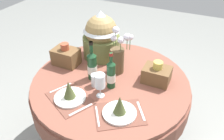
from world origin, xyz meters
TOP-DOWN VIEW (x-y plane):
  - ground at (0.00, 0.00)m, footprint 8.00×8.00m
  - dining_table at (0.00, 0.00)m, footprint 1.35×1.35m
  - place_setting_left at (-0.18, -0.34)m, footprint 0.42×0.39m
  - place_setting_right at (0.23, -0.33)m, footprint 0.43×0.41m
  - flower_vase at (0.00, 0.14)m, footprint 0.20×0.14m
  - wine_bottle_left at (-0.15, -0.04)m, footprint 0.08×0.08m
  - wine_bottle_centre at (0.04, -0.08)m, footprint 0.07×0.07m
  - wine_glass_right at (0.02, -0.22)m, footprint 0.08×0.08m
  - tumbler_mid at (-0.08, -0.12)m, footprint 0.07×0.07m
  - gift_tub_back_left at (-0.25, 0.32)m, footprint 0.35×0.35m
  - woven_basket_side_left at (-0.47, 0.06)m, footprint 0.23×0.17m
  - woven_basket_side_right at (0.35, 0.14)m, footprint 0.22×0.17m

SIDE VIEW (x-z plane):
  - ground at x=0.00m, z-range 0.00..0.00m
  - dining_table at x=0.00m, z-range 0.25..1.02m
  - place_setting_left at x=-0.18m, z-range 0.74..0.90m
  - place_setting_right at x=0.23m, z-range 0.74..0.90m
  - tumbler_mid at x=-0.08m, z-range 0.77..0.88m
  - woven_basket_side_right at x=0.35m, z-range 0.75..0.94m
  - woven_basket_side_left at x=-0.47m, z-range 0.75..0.96m
  - wine_bottle_centre at x=0.04m, z-range 0.74..1.05m
  - wine_bottle_left at x=-0.15m, z-range 0.73..1.07m
  - wine_glass_right at x=0.02m, z-range 0.81..1.01m
  - flower_vase at x=0.00m, z-range 0.73..1.13m
  - gift_tub_back_left at x=-0.25m, z-range 0.78..1.24m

